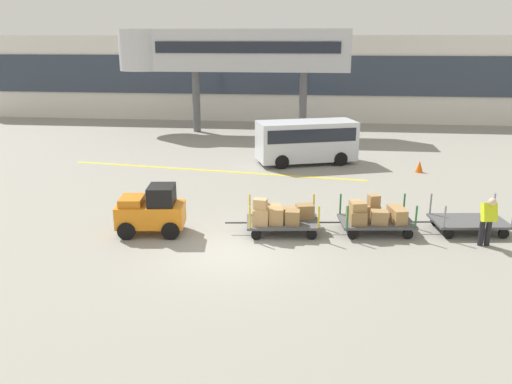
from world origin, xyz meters
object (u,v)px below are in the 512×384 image
Objects in this scene: baggage_tug at (152,211)px; safety_cone_near at (419,166)px; baggage_cart_lead at (279,216)px; baggage_cart_middle at (375,216)px; baggage_cart_tail at (469,222)px; baggage_handler at (488,219)px; shuttle_van at (306,139)px.

baggage_tug reaches higher than safety_cone_near.
baggage_cart_lead is 1.00× the size of baggage_cart_middle.
baggage_cart_tail is (6.06, 0.78, -0.22)m from baggage_cart_lead.
baggage_cart_lead reaches higher than safety_cone_near.
safety_cone_near is (-0.14, 7.81, -0.07)m from baggage_cart_tail.
baggage_cart_middle is 1.96× the size of baggage_handler.
baggage_cart_middle is at bearing -109.36° from safety_cone_near.
baggage_cart_lead is 6.11m from baggage_cart_tail.
baggage_cart_lead is at bearing -124.55° from safety_cone_near.
baggage_cart_middle is 5.58× the size of safety_cone_near.
safety_cone_near is (2.89, 8.21, -0.28)m from baggage_cart_middle.
baggage_tug reaches higher than baggage_cart_middle.
baggage_handler is at bearing -14.24° from baggage_cart_middle.
baggage_tug is 0.73× the size of baggage_cart_lead.
baggage_cart_lead is at bearing 176.05° from baggage_handler.
safety_cone_near is at bearing 42.59° from baggage_tug.
baggage_cart_lead is 3.06m from baggage_cart_middle.
baggage_cart_tail is (10.07, 1.32, -0.41)m from baggage_tug.
shuttle_van reaches higher than baggage_cart_lead.
baggage_tug reaches higher than baggage_cart_lead.
baggage_cart_middle is 3.31m from baggage_handler.
baggage_cart_middle is 8.71m from safety_cone_near.
baggage_tug is 0.43× the size of shuttle_van.
baggage_cart_lead is (4.01, 0.54, -0.19)m from baggage_tug.
baggage_cart_middle is (7.05, 0.92, -0.20)m from baggage_tug.
baggage_cart_middle is at bearing -172.43° from baggage_cart_tail.
baggage_cart_middle is at bearing 7.14° from baggage_cart_lead.
baggage_tug is 0.73× the size of baggage_cart_middle.
baggage_cart_tail reaches higher than safety_cone_near.
baggage_cart_middle reaches higher than safety_cone_near.
baggage_cart_lead is 1.96× the size of baggage_handler.
shuttle_van reaches higher than safety_cone_near.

